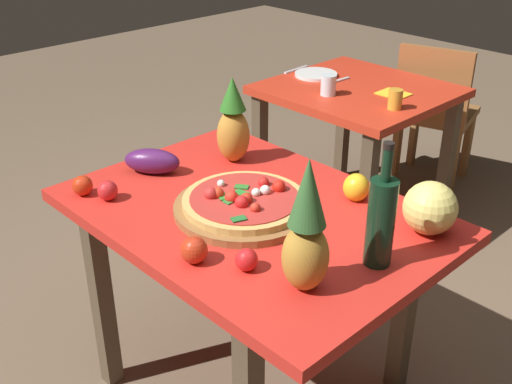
# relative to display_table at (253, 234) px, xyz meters

# --- Properties ---
(ground_plane) EXTENTS (10.00, 10.00, 0.00)m
(ground_plane) POSITION_rel_display_table_xyz_m (0.00, 0.00, -0.64)
(ground_plane) COLOR brown
(display_table) EXTENTS (1.19, 0.84, 0.73)m
(display_table) POSITION_rel_display_table_xyz_m (0.00, 0.00, 0.00)
(display_table) COLOR brown
(display_table) RESTS_ON ground_plane
(background_table) EXTENTS (0.83, 0.79, 0.73)m
(background_table) POSITION_rel_display_table_xyz_m (-0.53, 1.23, -0.03)
(background_table) COLOR brown
(background_table) RESTS_ON ground_plane
(dining_chair) EXTENTS (0.49, 0.49, 0.85)m
(dining_chair) POSITION_rel_display_table_xyz_m (-0.45, 1.85, -0.15)
(dining_chair) COLOR #915F33
(dining_chair) RESTS_ON ground_plane
(pizza_board) EXTENTS (0.45, 0.45, 0.02)m
(pizza_board) POSITION_rel_display_table_xyz_m (-0.01, -0.03, 0.11)
(pizza_board) COLOR #915F33
(pizza_board) RESTS_ON display_table
(pizza) EXTENTS (0.39, 0.39, 0.06)m
(pizza) POSITION_rel_display_table_xyz_m (-0.01, -0.03, 0.13)
(pizza) COLOR tan
(pizza) RESTS_ON pizza_board
(wine_bottle) EXTENTS (0.08, 0.08, 0.36)m
(wine_bottle) POSITION_rel_display_table_xyz_m (0.45, 0.04, 0.23)
(wine_bottle) COLOR black
(wine_bottle) RESTS_ON display_table
(pineapple_left) EXTENTS (0.12, 0.12, 0.32)m
(pineapple_left) POSITION_rel_display_table_xyz_m (-0.32, 0.21, 0.24)
(pineapple_left) COLOR #C28430
(pineapple_left) RESTS_ON display_table
(pineapple_right) EXTENTS (0.12, 0.12, 0.37)m
(pineapple_right) POSITION_rel_display_table_xyz_m (0.39, -0.19, 0.26)
(pineapple_right) COLOR #B78430
(pineapple_right) RESTS_ON display_table
(melon) EXTENTS (0.16, 0.16, 0.16)m
(melon) POSITION_rel_display_table_xyz_m (0.46, 0.28, 0.17)
(melon) COLOR #E8D76E
(melon) RESTS_ON display_table
(bell_pepper) EXTENTS (0.09, 0.09, 0.09)m
(bell_pepper) POSITION_rel_display_table_xyz_m (0.18, 0.29, 0.14)
(bell_pepper) COLOR yellow
(bell_pepper) RESTS_ON display_table
(eggplant) EXTENTS (0.21, 0.19, 0.09)m
(eggplant) POSITION_rel_display_table_xyz_m (-0.44, -0.07, 0.14)
(eggplant) COLOR #4E1C55
(eggplant) RESTS_ON display_table
(tomato_near_board) EXTENTS (0.08, 0.08, 0.08)m
(tomato_near_board) POSITION_rel_display_table_xyz_m (0.10, -0.32, 0.13)
(tomato_near_board) COLOR red
(tomato_near_board) RESTS_ON display_table
(tomato_by_bottle) EXTENTS (0.07, 0.07, 0.07)m
(tomato_by_bottle) POSITION_rel_display_table_xyz_m (-0.46, -0.34, 0.13)
(tomato_by_bottle) COLOR red
(tomato_by_bottle) RESTS_ON display_table
(tomato_at_corner) EXTENTS (0.06, 0.06, 0.06)m
(tomato_at_corner) POSITION_rel_display_table_xyz_m (0.23, -0.24, 0.12)
(tomato_at_corner) COLOR red
(tomato_at_corner) RESTS_ON display_table
(tomato_beside_pepper) EXTENTS (0.07, 0.07, 0.07)m
(tomato_beside_pepper) POSITION_rel_display_table_xyz_m (-0.38, -0.29, 0.13)
(tomato_beside_pepper) COLOR red
(tomato_beside_pepper) RESTS_ON display_table
(drinking_glass_juice) EXTENTS (0.06, 0.06, 0.09)m
(drinking_glass_juice) POSITION_rel_display_table_xyz_m (-0.23, 1.10, 0.14)
(drinking_glass_juice) COLOR gold
(drinking_glass_juice) RESTS_ON background_table
(drinking_glass_water) EXTENTS (0.07, 0.07, 0.10)m
(drinking_glass_water) POSITION_rel_display_table_xyz_m (-0.56, 1.03, 0.14)
(drinking_glass_water) COLOR silver
(drinking_glass_water) RESTS_ON background_table
(dinner_plate) EXTENTS (0.22, 0.22, 0.02)m
(dinner_plate) POSITION_rel_display_table_xyz_m (-0.80, 1.22, 0.10)
(dinner_plate) COLOR white
(dinner_plate) RESTS_ON background_table
(fork_utensil) EXTENTS (0.02, 0.18, 0.01)m
(fork_utensil) POSITION_rel_display_table_xyz_m (-0.94, 1.22, 0.10)
(fork_utensil) COLOR silver
(fork_utensil) RESTS_ON background_table
(knife_utensil) EXTENTS (0.03, 0.18, 0.01)m
(knife_utensil) POSITION_rel_display_table_xyz_m (-0.66, 1.22, 0.10)
(knife_utensil) COLOR silver
(knife_utensil) RESTS_ON background_table
(napkin_folded) EXTENTS (0.14, 0.12, 0.01)m
(napkin_folded) POSITION_rel_display_table_xyz_m (-0.35, 1.26, 0.10)
(napkin_folded) COLOR yellow
(napkin_folded) RESTS_ON background_table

